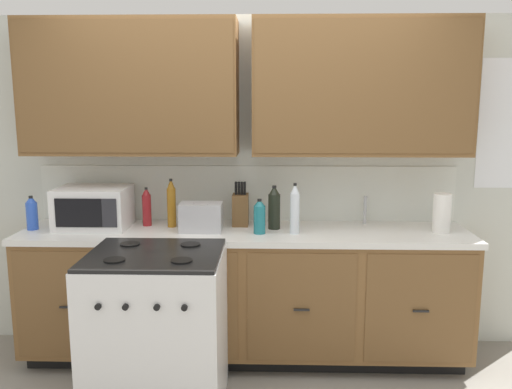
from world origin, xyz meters
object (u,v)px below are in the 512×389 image
bottle_red (147,207)px  bottle_blue (32,213)px  microwave (94,207)px  stove_range (157,331)px  bottle_clear (295,209)px  toaster (201,217)px  bottle_amber (171,204)px  bottle_teal (259,217)px  paper_towel_roll (442,213)px  bottle_dark (274,208)px  knife_block (240,209)px

bottle_red → bottle_blue: 0.76m
bottle_blue → microwave: bearing=10.0°
stove_range → bottle_clear: bottle_clear is taller
toaster → bottle_amber: bottle_amber is taller
bottle_teal → stove_range: bearing=-136.8°
paper_towel_roll → bottle_amber: bearing=176.7°
bottle_dark → bottle_teal: bearing=-126.0°
toaster → bottle_red: 0.43m
knife_block → bottle_red: size_ratio=1.15×
bottle_clear → bottle_dark: (-0.13, 0.13, -0.02)m
microwave → bottle_dark: bottle_dark is taller
toaster → bottle_dark: size_ratio=0.94×
bottle_red → bottle_amber: bottle_amber is taller
bottle_blue → knife_block: bearing=6.7°
bottle_red → bottle_clear: size_ratio=0.81×
paper_towel_roll → bottle_red: 2.00m
bottle_blue → paper_towel_roll: bearing=-0.1°
microwave → bottle_clear: (1.37, -0.13, 0.02)m
microwave → bottle_dark: bearing=-0.1°
stove_range → knife_block: bearing=60.3°
toaster → knife_block: size_ratio=0.90×
bottle_teal → bottle_blue: bearing=177.6°
stove_range → bottle_blue: bearing=147.7°
stove_range → bottle_dark: bearing=45.0°
bottle_teal → bottle_clear: size_ratio=0.69×
bottle_red → bottle_clear: bearing=-10.9°
toaster → paper_towel_roll: 1.59m
microwave → bottle_dark: size_ratio=1.61×
toaster → bottle_dark: (0.49, 0.08, 0.05)m
paper_towel_roll → bottle_dark: 1.11m
toaster → knife_block: 0.31m
stove_range → bottle_amber: 0.94m
paper_towel_roll → bottle_red: bottle_red is taller
bottle_red → bottle_dark: (0.89, -0.07, 0.01)m
bottle_teal → bottle_amber: bearing=164.5°
bottle_red → bottle_amber: (0.18, -0.03, 0.03)m
bottle_blue → bottle_dark: bottle_dark is taller
bottle_red → bottle_teal: bearing=-14.3°
stove_range → toaster: 0.83m
bottle_blue → bottle_clear: bearing=-2.0°
paper_towel_roll → bottle_blue: bearing=179.9°
paper_towel_roll → bottle_teal: bearing=-177.0°
bottle_teal → bottle_red: bearing=165.7°
paper_towel_roll → bottle_teal: paper_towel_roll is taller
bottle_red → bottle_teal: (0.79, -0.20, -0.02)m
bottle_amber → bottle_clear: bearing=-11.1°
bottle_amber → paper_towel_roll: bearing=-3.3°
bottle_teal → bottle_blue: size_ratio=1.00×
stove_range → bottle_blue: 1.27m
bottle_blue → bottle_dark: size_ratio=0.78×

